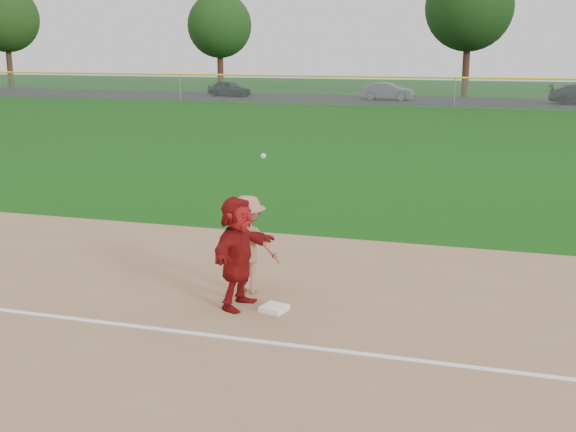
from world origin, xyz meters
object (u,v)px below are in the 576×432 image
(base_runner, at_px, (238,252))
(car_left, at_px, (229,88))
(car_mid, at_px, (388,91))
(first_base, at_px, (274,308))

(base_runner, bearing_deg, car_left, 30.77)
(base_runner, relative_size, car_mid, 0.45)
(base_runner, distance_m, car_mid, 45.69)
(first_base, height_order, car_mid, car_mid)
(first_base, distance_m, car_left, 49.47)
(car_left, bearing_deg, car_mid, -76.04)
(first_base, bearing_deg, base_runner, 177.71)
(base_runner, xyz_separation_m, car_mid, (-4.91, 45.42, -0.25))
(base_runner, bearing_deg, first_base, -82.99)
(first_base, xyz_separation_m, base_runner, (-0.61, 0.02, 0.86))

